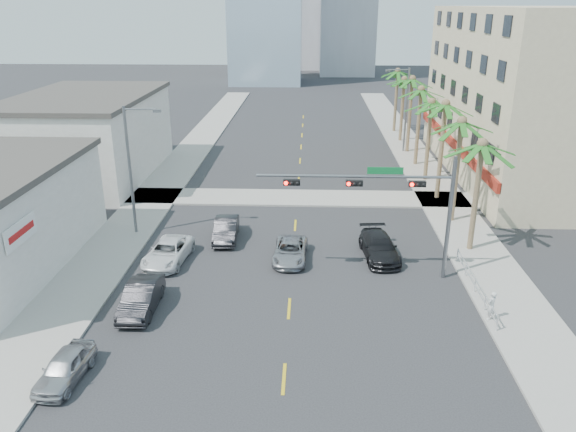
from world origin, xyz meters
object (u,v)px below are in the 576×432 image
object	(u,v)px
car_lane_center	(290,251)
pedestrian	(491,306)
car_parked_near	(65,368)
car_parked_far	(168,252)
car_lane_right	(379,247)
traffic_signal_mast	(394,196)
car_lane_left	(226,229)
car_parked_mid	(141,298)

from	to	relation	value
car_lane_center	pedestrian	size ratio (longest dim) A/B	2.84
car_parked_near	pedestrian	distance (m)	20.47
car_parked_far	car_lane_right	world-z (taller)	car_lane_right
traffic_signal_mast	car_lane_left	xyz separation A→B (m)	(-10.48, 5.30, -4.34)
traffic_signal_mast	car_parked_mid	xyz separation A→B (m)	(-13.58, -4.41, -4.32)
car_parked_near	pedestrian	world-z (taller)	pedestrian
traffic_signal_mast	car_parked_near	xyz separation A→B (m)	(-15.18, -10.40, -4.43)
car_parked_mid	car_parked_far	size ratio (longest dim) A/B	0.93
car_parked_mid	pedestrian	xyz separation A→B (m)	(18.10, -0.44, 0.19)
car_parked_mid	car_lane_center	bearing A→B (deg)	39.79
car_parked_far	car_parked_near	bearing A→B (deg)	-91.46
traffic_signal_mast	car_lane_center	world-z (taller)	traffic_signal_mast
car_parked_near	car_parked_far	xyz separation A→B (m)	(1.60, 11.90, 0.04)
car_parked_near	car_lane_right	size ratio (longest dim) A/B	0.75
traffic_signal_mast	car_parked_mid	distance (m)	14.92
traffic_signal_mast	car_lane_left	distance (m)	12.52
car_parked_near	car_lane_left	xyz separation A→B (m)	(4.71, 15.70, 0.09)
car_parked_near	car_lane_center	world-z (taller)	car_parked_near
car_parked_mid	car_parked_far	xyz separation A→B (m)	(0.00, 5.92, -0.07)
car_lane_center	pedestrian	world-z (taller)	pedestrian
pedestrian	car_lane_right	bearing A→B (deg)	-97.78
car_parked_far	car_lane_left	world-z (taller)	car_lane_left
traffic_signal_mast	car_parked_mid	size ratio (longest dim) A/B	2.48
car_parked_near	car_lane_right	xyz separation A→B (m)	(14.90, 13.12, 0.09)
car_parked_far	car_lane_left	bearing A→B (deg)	56.91
car_lane_left	car_parked_mid	bearing A→B (deg)	-110.47
car_lane_center	car_lane_right	bearing A→B (deg)	8.20
car_parked_near	car_lane_center	size ratio (longest dim) A/B	0.84
car_lane_center	car_parked_far	bearing A→B (deg)	-172.95
car_lane_right	pedestrian	distance (m)	8.97
car_lane_left	car_lane_right	size ratio (longest dim) A/B	0.88
car_parked_near	car_lane_center	bearing A→B (deg)	58.55
car_parked_near	car_parked_mid	world-z (taller)	car_parked_mid
car_parked_near	car_parked_mid	bearing A→B (deg)	79.98
car_parked_mid	car_lane_right	world-z (taller)	car_parked_mid
car_parked_far	pedestrian	xyz separation A→B (m)	(18.10, -6.36, 0.26)
car_parked_near	car_parked_far	size ratio (longest dim) A/B	0.77
pedestrian	car_parked_near	bearing A→B (deg)	-24.42
car_parked_far	car_lane_center	distance (m)	7.66
car_parked_far	car_lane_right	xyz separation A→B (m)	(13.30, 1.22, 0.05)
car_parked_near	car_lane_right	bearing A→B (deg)	46.30
car_parked_near	car_lane_left	distance (m)	16.39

